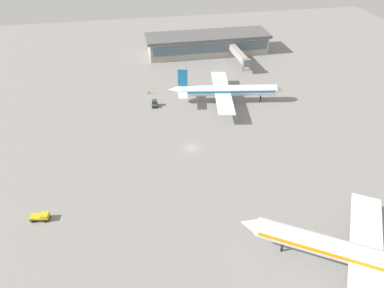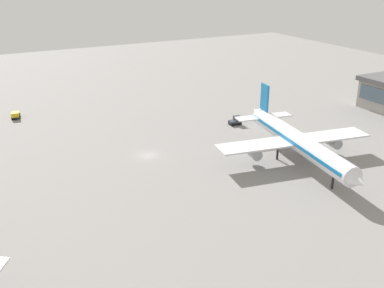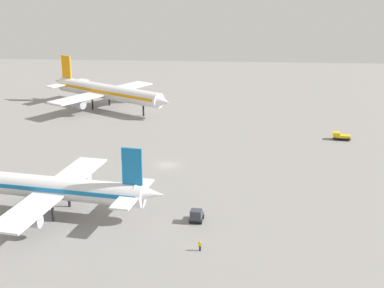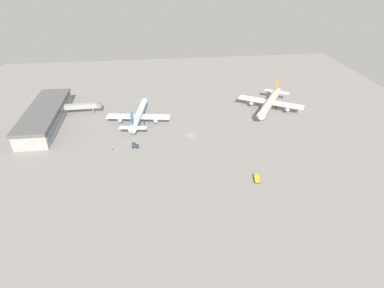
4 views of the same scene
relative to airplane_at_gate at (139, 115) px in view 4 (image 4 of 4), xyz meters
The scene contains 8 objects.
ground 32.85m from the airplane_at_gate, 56.08° to the left, with size 288.00×288.00×0.00m, color gray.
terminal_building 51.19m from the airplane_at_gate, 95.27° to the right, with size 59.52×16.92×9.24m.
airplane_at_gate is the anchor object (origin of this frame).
airplane_taxiing 77.54m from the airplane_at_gate, 94.79° to the left, with size 43.08×36.23×14.83m.
pushback_tractor 77.57m from the airplane_at_gate, 39.58° to the left, with size 4.67×2.86×1.90m.
baggage_tug 26.90m from the airplane_at_gate, ahead, with size 2.48×3.37×2.30m.
ground_crew_worker 30.72m from the airplane_at_gate, 23.78° to the right, with size 0.54×0.49×1.67m.
jet_bridge 35.67m from the airplane_at_gate, 115.08° to the right, with size 3.55×21.83×6.74m.
Camera 4 is at (144.17, -17.49, 80.97)m, focal length 29.91 mm.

